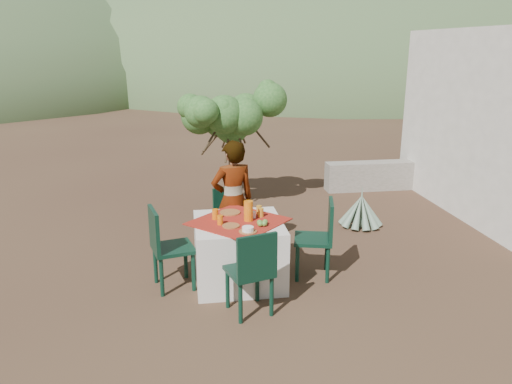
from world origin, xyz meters
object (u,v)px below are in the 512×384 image
at_px(table, 239,251).
at_px(chair_right, 320,235).
at_px(shrub_tree, 235,121).
at_px(juice_pitcher, 248,211).
at_px(agave, 361,211).
at_px(person, 233,200).
at_px(chair_left, 166,244).
at_px(chair_near, 252,269).
at_px(chair_far, 229,215).

relative_size(table, chair_right, 1.35).
distance_m(table, shrub_tree, 3.12).
bearing_deg(juice_pitcher, agave, 38.96).
xyz_separation_m(person, agave, (2.10, 0.89, -0.55)).
xyz_separation_m(table, agave, (2.11, 1.60, -0.14)).
relative_size(chair_left, juice_pitcher, 4.10).
height_order(chair_near, chair_right, chair_right).
xyz_separation_m(chair_far, chair_near, (0.06, -1.91, 0.06)).
relative_size(chair_far, chair_left, 0.86).
distance_m(chair_near, shrub_tree, 3.86).
distance_m(person, agave, 2.35).
bearing_deg(chair_near, agave, -146.78).
bearing_deg(chair_far, chair_right, -67.54).
height_order(table, chair_far, chair_far).
bearing_deg(chair_near, chair_left, -56.67).
xyz_separation_m(chair_far, agave, (2.11, 0.51, -0.22)).
relative_size(shrub_tree, juice_pitcher, 7.94).
bearing_deg(chair_right, chair_far, -123.77).
xyz_separation_m(chair_far, chair_right, (0.99, -1.11, 0.07)).
height_order(table, chair_near, chair_near).
distance_m(agave, juice_pitcher, 2.64).
bearing_deg(chair_left, chair_far, -49.39).
bearing_deg(table, juice_pitcher, -3.47).
height_order(chair_near, agave, chair_near).
xyz_separation_m(person, juice_pitcher, (0.11, -0.72, 0.09)).
distance_m(table, chair_far, 1.09).
height_order(chair_far, person, person).
bearing_deg(chair_left, chair_right, -101.88).
distance_m(table, chair_left, 0.87).
distance_m(chair_left, person, 1.18).
relative_size(agave, juice_pitcher, 3.01).
relative_size(person, agave, 2.21).
distance_m(chair_far, person, 0.50).
xyz_separation_m(chair_far, chair_left, (-0.84, -1.16, 0.08)).
xyz_separation_m(agave, juice_pitcher, (-1.99, -1.61, 0.64)).
relative_size(chair_far, person, 0.53).
bearing_deg(chair_right, chair_left, -74.20).
xyz_separation_m(table, chair_right, (0.99, -0.02, 0.16)).
bearing_deg(juice_pitcher, chair_left, -176.44).
distance_m(person, shrub_tree, 2.32).
bearing_deg(chair_right, person, -112.36).
height_order(chair_left, chair_right, chair_left).
height_order(chair_left, juice_pitcher, juice_pitcher).
relative_size(chair_right, juice_pitcher, 4.04).
relative_size(chair_near, juice_pitcher, 3.95).
height_order(chair_far, chair_near, chair_near).
xyz_separation_m(table, chair_near, (0.05, -0.83, 0.14)).
relative_size(table, agave, 1.81).
distance_m(table, chair_right, 1.00).
xyz_separation_m(chair_near, person, (-0.04, 1.53, 0.27)).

